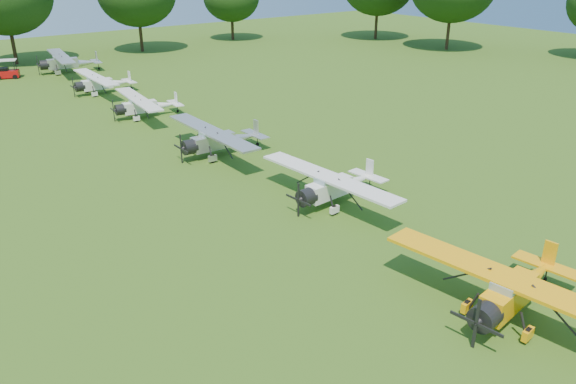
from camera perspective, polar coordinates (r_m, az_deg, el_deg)
name	(u,v)px	position (r m, az deg, el deg)	size (l,w,h in m)	color
ground	(332,219)	(29.61, 4.54, -2.77)	(160.00, 160.00, 0.00)	#2A4D13
tree_belt	(388,57)	(29.66, 10.14, 13.35)	(137.36, 130.27, 14.52)	black
aircraft_2	(515,287)	(23.37, 22.07, -8.95)	(6.49, 10.31, 2.02)	#F2A40A
aircraft_3	(335,184)	(31.14, 4.80, 0.82)	(6.06, 9.66, 1.90)	white
aircraft_4	(219,138)	(38.86, -7.01, 5.44)	(6.34, 10.07, 1.99)	silver
aircraft_5	(145,105)	(49.25, -14.35, 8.60)	(5.82, 9.26, 1.82)	white
aircraft_6	(101,82)	(59.00, -18.42, 10.55)	(6.00, 9.54, 1.89)	white
aircraft_7	(67,61)	(70.82, -21.52, 12.25)	(6.98, 11.08, 2.18)	silver
golf_cart	(7,72)	(70.26, -26.69, 10.82)	(2.69, 2.15, 2.02)	#BB0D0D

